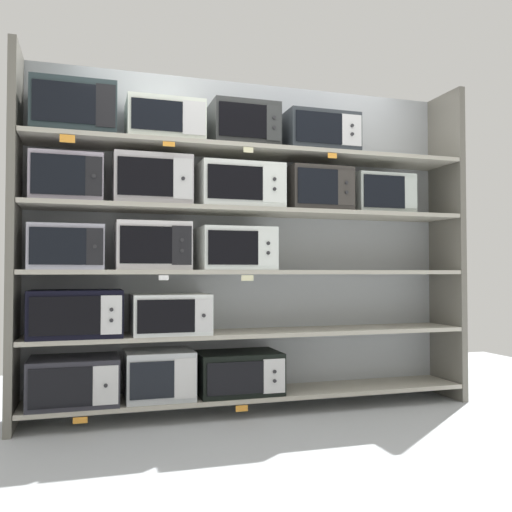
% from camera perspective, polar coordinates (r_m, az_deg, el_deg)
% --- Properties ---
extents(ground, '(7.12, 6.00, 0.02)m').
position_cam_1_polar(ground, '(3.14, 5.69, -20.01)').
color(ground, '#B2B7BC').
extents(back_panel, '(3.32, 0.04, 2.40)m').
position_cam_1_polar(back_panel, '(4.15, -0.92, 1.39)').
color(back_panel, '#9EA3A8').
rests_on(back_panel, ground).
extents(upright_left, '(0.05, 0.41, 2.40)m').
position_cam_1_polar(upright_left, '(3.79, -23.68, 1.84)').
color(upright_left, '#68645B').
rests_on(upright_left, ground).
extents(upright_right, '(0.05, 0.41, 2.40)m').
position_cam_1_polar(upright_right, '(4.65, 19.08, 1.15)').
color(upright_right, '#68645B').
rests_on(upright_right, ground).
extents(shelf_0, '(3.12, 0.41, 0.03)m').
position_cam_1_polar(shelf_0, '(4.02, 0.00, -14.04)').
color(shelf_0, '#ADA899').
rests_on(shelf_0, ground).
extents(microwave_0, '(0.55, 0.44, 0.30)m').
position_cam_1_polar(microwave_0, '(3.81, -18.25, -12.10)').
color(microwave_0, '#26262E').
rests_on(microwave_0, shelf_0).
extents(microwave_1, '(0.45, 0.39, 0.32)m').
position_cam_1_polar(microwave_1, '(3.84, -9.97, -11.91)').
color(microwave_1, '#B1B6B9').
rests_on(microwave_1, shelf_0).
extents(microwave_2, '(0.57, 0.41, 0.29)m').
position_cam_1_polar(microwave_2, '(3.95, -1.83, -11.91)').
color(microwave_2, black).
rests_on(microwave_2, shelf_0).
extents(price_tag_0, '(0.09, 0.00, 0.04)m').
position_cam_1_polar(price_tag_0, '(3.65, -17.66, -15.83)').
color(price_tag_0, orange).
extents(price_tag_1, '(0.08, 0.00, 0.04)m').
position_cam_1_polar(price_tag_1, '(3.79, -1.47, -15.43)').
color(price_tag_1, orange).
extents(shelf_1, '(3.12, 0.41, 0.03)m').
position_cam_1_polar(shelf_1, '(3.95, 0.00, -7.93)').
color(shelf_1, '#ADA899').
extents(microwave_3, '(0.57, 0.44, 0.30)m').
position_cam_1_polar(microwave_3, '(3.76, -18.04, -5.63)').
color(microwave_3, black).
rests_on(microwave_3, shelf_1).
extents(microwave_4, '(0.51, 0.43, 0.27)m').
position_cam_1_polar(microwave_4, '(3.80, -8.86, -5.90)').
color(microwave_4, silver).
rests_on(microwave_4, shelf_1).
extents(shelf_2, '(3.12, 0.41, 0.03)m').
position_cam_1_polar(shelf_2, '(3.93, 0.00, -1.68)').
color(shelf_2, '#ADA899').
extents(microwave_5, '(0.46, 0.43, 0.28)m').
position_cam_1_polar(microwave_5, '(3.76, -18.88, 0.82)').
color(microwave_5, '#9E9CAB').
rests_on(microwave_5, shelf_2).
extents(microwave_6, '(0.49, 0.35, 0.32)m').
position_cam_1_polar(microwave_6, '(3.78, -10.60, 1.00)').
color(microwave_6, silver).
rests_on(microwave_6, shelf_2).
extents(microwave_7, '(0.51, 0.42, 0.30)m').
position_cam_1_polar(microwave_7, '(3.88, -2.17, 0.73)').
color(microwave_7, silver).
rests_on(microwave_7, shelf_2).
extents(price_tag_2, '(0.06, 0.00, 0.03)m').
position_cam_1_polar(price_tag_2, '(3.57, -9.49, -2.22)').
color(price_tag_2, white).
extents(price_tag_3, '(0.08, 0.00, 0.04)m').
position_cam_1_polar(price_tag_3, '(3.69, -0.89, -2.28)').
color(price_tag_3, beige).
extents(shelf_3, '(3.12, 0.41, 0.03)m').
position_cam_1_polar(shelf_3, '(3.95, 0.00, 4.57)').
color(shelf_3, '#ADA899').
extents(microwave_8, '(0.45, 0.35, 0.31)m').
position_cam_1_polar(microwave_8, '(3.80, -18.88, 7.49)').
color(microwave_8, '#A49BAC').
rests_on(microwave_8, shelf_3).
extents(microwave_9, '(0.51, 0.36, 0.33)m').
position_cam_1_polar(microwave_9, '(3.82, -10.67, 7.56)').
color(microwave_9, '#BAB5B8').
rests_on(microwave_9, shelf_3).
extents(microwave_10, '(0.58, 0.41, 0.31)m').
position_cam_1_polar(microwave_10, '(3.93, -1.77, 7.10)').
color(microwave_10, white).
rests_on(microwave_10, shelf_3).
extents(microwave_11, '(0.46, 0.40, 0.31)m').
position_cam_1_polar(microwave_11, '(4.12, 6.12, 6.72)').
color(microwave_11, '#33302C').
rests_on(microwave_11, shelf_3).
extents(microwave_12, '(0.47, 0.34, 0.29)m').
position_cam_1_polar(microwave_12, '(4.35, 12.54, 6.17)').
color(microwave_12, '#B4BEB6').
rests_on(microwave_12, shelf_3).
extents(shelf_4, '(3.12, 0.41, 0.03)m').
position_cam_1_polar(shelf_4, '(4.02, 0.00, 10.67)').
color(shelf_4, '#ADA899').
extents(microwave_13, '(0.52, 0.38, 0.34)m').
position_cam_1_polar(microwave_13, '(3.90, -18.22, 13.97)').
color(microwave_13, '#263437').
rests_on(microwave_13, shelf_4).
extents(microwave_14, '(0.51, 0.37, 0.28)m').
position_cam_1_polar(microwave_14, '(3.92, -9.41, 13.35)').
color(microwave_14, silver).
rests_on(microwave_14, shelf_4).
extents(microwave_15, '(0.47, 0.35, 0.31)m').
position_cam_1_polar(microwave_15, '(4.03, -1.32, 13.15)').
color(microwave_15, '#303332').
rests_on(microwave_15, shelf_4).
extents(microwave_16, '(0.53, 0.43, 0.28)m').
position_cam_1_polar(microwave_16, '(4.21, 6.31, 12.27)').
color(microwave_16, '#2B3035').
rests_on(microwave_16, shelf_4).
extents(price_tag_4, '(0.09, 0.00, 0.05)m').
position_cam_1_polar(price_tag_4, '(3.64, -18.86, 11.38)').
color(price_tag_4, orange).
extents(price_tag_5, '(0.08, 0.00, 0.03)m').
position_cam_1_polar(price_tag_5, '(3.67, -8.96, 11.33)').
color(price_tag_5, orange).
extents(price_tag_6, '(0.07, 0.00, 0.04)m').
position_cam_1_polar(price_tag_6, '(3.78, -0.79, 10.88)').
color(price_tag_6, beige).
extents(price_tag_7, '(0.07, 0.00, 0.04)m').
position_cam_1_polar(price_tag_7, '(3.99, 7.87, 10.21)').
color(price_tag_7, orange).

